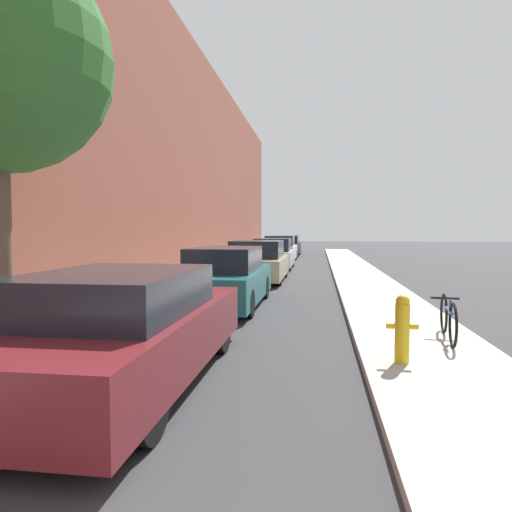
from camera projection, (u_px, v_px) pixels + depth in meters
ground_plane at (279, 285)px, 15.13m from camera, size 120.00×120.00×0.00m
sidewalk_left at (195, 281)px, 15.53m from camera, size 2.00×52.00×0.12m
sidewalk_right at (367, 284)px, 14.72m from camera, size 2.00×52.00×0.12m
building_facade_left at (156, 141)px, 15.43m from camera, size 0.70×52.00×9.78m
parked_car_maroon at (122, 329)px, 5.34m from camera, size 1.92×4.67×1.36m
parked_car_teal at (226, 279)px, 10.78m from camera, size 1.68×4.43×1.42m
parked_car_champagne at (258, 262)px, 16.16m from camera, size 1.92×4.40×1.45m
parked_car_silver at (273, 255)px, 21.33m from camera, size 1.84×3.94×1.44m
parked_car_white at (280, 249)px, 26.46m from camera, size 1.79×4.64×1.50m
parked_car_black at (287, 246)px, 32.03m from camera, size 1.78×4.47×1.45m
fire_hydrant at (402, 328)px, 5.77m from camera, size 0.39×0.18×0.89m
bicycle at (448, 318)px, 7.00m from camera, size 0.44×1.62×0.66m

